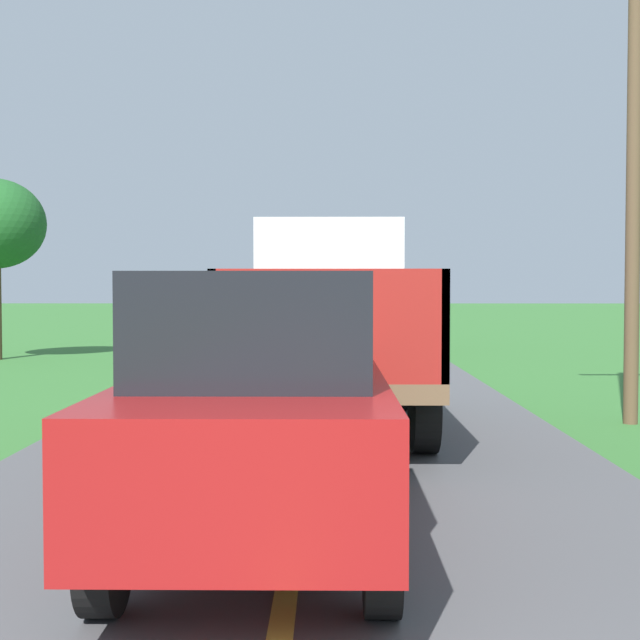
% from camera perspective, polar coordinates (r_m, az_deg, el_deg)
% --- Properties ---
extents(banana_truck_near, '(2.38, 5.82, 2.80)m').
position_cam_1_polar(banana_truck_near, '(12.00, 0.53, 0.10)').
color(banana_truck_near, '#2D2D30').
rests_on(banana_truck_near, road_surface).
extents(banana_truck_far, '(2.38, 5.81, 2.80)m').
position_cam_1_polar(banana_truck_far, '(27.16, 0.01, 1.25)').
color(banana_truck_far, '#2D2D30').
rests_on(banana_truck_far, road_surface).
extents(utility_pole_roadside, '(1.87, 0.20, 7.39)m').
position_cam_1_polar(utility_pole_roadside, '(13.04, 19.79, 11.15)').
color(utility_pole_roadside, brown).
rests_on(utility_pole_roadside, ground).
extents(following_car, '(1.74, 4.10, 1.92)m').
position_cam_1_polar(following_car, '(6.08, -3.94, -5.73)').
color(following_car, maroon).
rests_on(following_car, road_surface).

